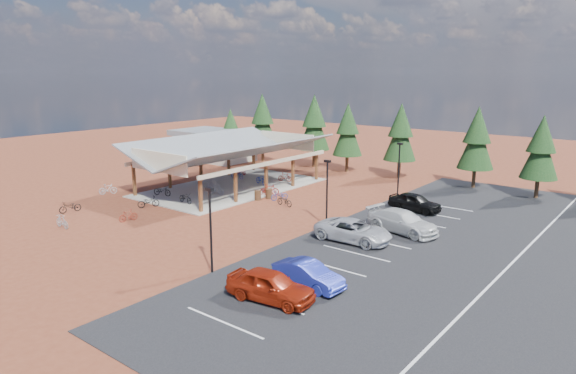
{
  "coord_description": "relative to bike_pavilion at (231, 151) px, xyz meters",
  "views": [
    {
      "loc": [
        26.12,
        -29.52,
        11.59
      ],
      "look_at": [
        0.72,
        2.65,
        2.35
      ],
      "focal_mm": 32.0,
      "sensor_mm": 36.0,
      "label": 1
    }
  ],
  "objects": [
    {
      "name": "ground",
      "position": [
        10.0,
        -7.0,
        -3.82
      ],
      "size": [
        140.0,
        140.0,
        0.0
      ],
      "primitive_type": "plane",
      "color": "#612A19",
      "rests_on": "ground"
    },
    {
      "name": "asphalt_lot",
      "position": [
        28.5,
        -4.0,
        -3.8
      ],
      "size": [
        27.0,
        44.0,
        0.04
      ],
      "primitive_type": "cube",
      "color": "black",
      "rests_on": "ground"
    },
    {
      "name": "concrete_pad",
      "position": [
        0.0,
        0.0,
        -3.77
      ],
      "size": [
        10.6,
        18.6,
        0.1
      ],
      "primitive_type": "cube",
      "color": "gray",
      "rests_on": "ground"
    },
    {
      "name": "bike_pavilion",
      "position": [
        0.0,
        0.0,
        0.0
      ],
      "size": [
        11.65,
        19.4,
        4.97
      ],
      "color": "#553218",
      "rests_on": "concrete_pad"
    },
    {
      "name": "outbuilding",
      "position": [
        -14.0,
        11.0,
        -1.8
      ],
      "size": [
        11.0,
        7.0,
        3.9
      ],
      "color": "#ADA593",
      "rests_on": "ground"
    },
    {
      "name": "lamp_post_0",
      "position": [
        15.0,
        -17.0,
        -0.85
      ],
      "size": [
        0.5,
        0.25,
        5.14
      ],
      "color": "black",
      "rests_on": "ground"
    },
    {
      "name": "lamp_post_1",
      "position": [
        15.0,
        -5.0,
        -0.85
      ],
      "size": [
        0.5,
        0.25,
        5.14
      ],
      "color": "black",
      "rests_on": "ground"
    },
    {
      "name": "lamp_post_2",
      "position": [
        15.0,
        7.0,
        -0.85
      ],
      "size": [
        0.5,
        0.25,
        5.14
      ],
      "color": "black",
      "rests_on": "ground"
    },
    {
      "name": "trash_bin_0",
      "position": [
        5.46,
        -2.2,
        -3.37
      ],
      "size": [
        0.6,
        0.6,
        0.9
      ],
      "primitive_type": "cylinder",
      "color": "#432B18",
      "rests_on": "ground"
    },
    {
      "name": "trash_bin_1",
      "position": [
        5.89,
        -1.11,
        -3.37
      ],
      "size": [
        0.6,
        0.6,
        0.9
      ],
      "primitive_type": "cylinder",
      "color": "#432B18",
      "rests_on": "ground"
    },
    {
      "name": "pine_0",
      "position": [
        -14.32,
        14.5,
        0.2
      ],
      "size": [
        2.83,
        2.83,
        6.59
      ],
      "color": "#382314",
      "rests_on": "ground"
    },
    {
      "name": "pine_1",
      "position": [
        -8.06,
        14.05,
        1.58
      ],
      "size": [
        3.8,
        3.8,
        8.84
      ],
      "color": "#382314",
      "rests_on": "ground"
    },
    {
      "name": "pine_2",
      "position": [
        -0.39,
        14.9,
        1.62
      ],
      "size": [
        3.83,
        3.83,
        8.92
      ],
      "color": "#382314",
      "rests_on": "ground"
    },
    {
      "name": "pine_3",
      "position": [
        4.53,
        14.76,
        1.1
      ],
      "size": [
        3.46,
        3.46,
        8.06
      ],
      "color": "#382314",
      "rests_on": "ground"
    },
    {
      "name": "pine_4",
      "position": [
        11.06,
        15.15,
        1.23
      ],
      "size": [
        3.56,
        3.56,
        8.28
      ],
      "color": "#382314",
      "rests_on": "ground"
    },
    {
      "name": "pine_5",
      "position": [
        19.32,
        15.28,
        1.23
      ],
      "size": [
        3.55,
        3.55,
        8.28
      ],
      "color": "#382314",
      "rests_on": "ground"
    },
    {
      "name": "pine_6",
      "position": [
        25.45,
        14.52,
        0.94
      ],
      "size": [
        3.35,
        3.35,
        7.8
      ],
      "color": "#382314",
      "rests_on": "ground"
    },
    {
      "name": "bike_0",
      "position": [
        -2.51,
        -6.84,
        -3.22
      ],
      "size": [
        2.02,
        1.12,
        1.01
      ],
      "primitive_type": "imported",
      "rotation": [
        0.0,
        0.0,
        1.82
      ],
      "color": "black",
      "rests_on": "concrete_pad"
    },
    {
      "name": "bike_1",
      "position": [
        -0.88,
        -1.69,
        -3.27
      ],
      "size": [
        1.55,
        0.59,
        0.91
      ],
      "primitive_type": "imported",
      "rotation": [
        0.0,
        0.0,
        1.68
      ],
      "color": "gray",
      "rests_on": "concrete_pad"
    },
    {
      "name": "bike_2",
      "position": [
        -2.44,
        3.32,
        -3.3
      ],
      "size": [
        1.67,
        0.72,
        0.85
      ],
      "primitive_type": "imported",
      "rotation": [
        0.0,
        0.0,
        1.67
      ],
      "color": "navy",
      "rests_on": "concrete_pad"
    },
    {
      "name": "bike_3",
      "position": [
        -3.7,
        5.27,
        -3.27
      ],
      "size": [
        1.56,
        0.59,
        0.92
      ],
      "primitive_type": "imported",
      "rotation": [
        0.0,
        0.0,
        1.47
      ],
      "color": "maroon",
      "rests_on": "concrete_pad"
    },
    {
      "name": "bike_4",
      "position": [
        1.39,
        -7.33,
        -3.25
      ],
      "size": [
        1.88,
        0.85,
        0.96
      ],
      "primitive_type": "imported",
      "rotation": [
        0.0,
        0.0,
        1.45
      ],
      "color": "black",
      "rests_on": "concrete_pad"
    },
    {
      "name": "bike_5",
      "position": [
        1.14,
        -3.33,
        -3.21
      ],
      "size": [
        1.78,
        0.88,
        1.03
      ],
      "primitive_type": "imported",
      "rotation": [
        0.0,
        0.0,
        1.81
      ],
      "color": "gray",
      "rests_on": "concrete_pad"
    },
    {
      "name": "bike_6",
      "position": [
        1.53,
        2.74,
        -3.22
      ],
      "size": [
        2.01,
        1.25,
        1.0
      ],
      "primitive_type": "imported",
      "rotation": [
        0.0,
        0.0,
        1.24
      ],
      "color": "navy",
      "rests_on": "concrete_pad"
    },
    {
      "name": "bike_7",
      "position": [
        2.57,
        5.41,
        -3.25
      ],
      "size": [
        1.64,
        0.78,
        0.95
      ],
      "primitive_type": "imported",
      "rotation": [
        0.0,
        0.0,
        1.79
      ],
      "color": "maroon",
      "rests_on": "concrete_pad"
    },
    {
      "name": "bike_8",
      "position": [
        -4.1,
        -15.17,
        -3.34
      ],
      "size": [
        0.9,
        1.92,
        0.97
      ],
      "primitive_type": "imported",
      "rotation": [
        0.0,
        0.0,
        -0.14
      ],
      "color": "black",
      "rests_on": "ground"
    },
    {
      "name": "bike_9",
      "position": [
        -7.44,
        -9.45,
        -3.31
      ],
      "size": [
        1.18,
        1.73,
        1.02
      ],
      "primitive_type": "imported",
      "rotation": [
        0.0,
        0.0,
        2.68
      ],
      "color": "#9899A0",
      "rests_on": "ground"
    },
    {
      "name": "bike_11",
      "position": [
        1.98,
        -13.71,
        -3.35
      ],
      "size": [
        0.69,
        1.62,
        0.94
      ],
      "primitive_type": "imported",
      "rotation": [
        0.0,
        0.0,
        -0.16
      ],
      "color": "maroon",
      "rests_on": "ground"
    },
    {
      "name": "bike_12",
      "position": [
        -0.32,
        -10.05,
        -3.33
      ],
      "size": [
        1.39,
        1.98,
        0.99
      ],
      "primitive_type": "imported",
      "rotation": [
        0.0,
        0.0,
        2.7
      ],
      "color": "black",
      "rests_on": "ground"
    },
    {
      "name": "bike_13",
      "position": [
        -0.38,
        -17.9,
        -3.31
      ],
      "size": [
        1.73,
        0.51,
        1.03
      ],
      "primitive_type": "imported",
      "rotation": [
        0.0,
        0.0,
        4.7
      ],
      "color": "gray",
      "rests_on": "ground"
    },
    {
      "name": "bike_14",
      "position": [
        7.07,
        -0.99,
        -3.37
      ],
      "size": [
        1.21,
        1.83,
        0.91
      ],
      "primitive_type": "imported",
      "rotation": [
        0.0,
        0.0,
        -0.39
      ],
      "color": "#243897",
      "rests_on": "ground"
    },
    {
      "name": "bike_15",
      "position": [
        5.19,
        -0.23,
        -3.26
      ],
      "size": [
        1.71,
        1.67,
        1.12
      ],
      "primitive_type": "imported",
      "rotation": [
        0.0,
        0.0,
        2.34
      ],
      "color": "maroon",
      "rests_on": "ground"
    },
    {
      "name": "bike_16",
      "position": [
        8.74,
        -2.35,
        -3.35
      ],
      "size": [
        1.89,
        0.9,
        0.95
      ],
      "primitive_type": "imported",
      "rotation": [
        0.0,
        0.0,
        4.56
      ],
      "color": "black",
      "rests_on": "ground"
    },
    {
      "name": "car_0",
      "position": [
        20.19,
        -17.79,
        -2.97
      ],
      "size": [
        4.98,
        2.55,
        1.62
      ],
      "primitive_type": "imported",
      "rotation": [
        0.0,
        0.0,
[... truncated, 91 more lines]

